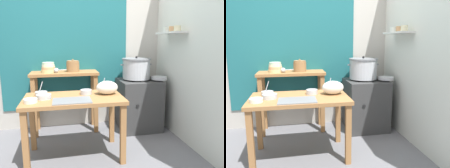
# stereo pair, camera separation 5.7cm
# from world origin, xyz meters

# --- Properties ---
(ground_plane) EXTENTS (9.00, 9.00, 0.00)m
(ground_plane) POSITION_xyz_m (0.00, 0.00, 0.00)
(ground_plane) COLOR slate
(wall_back) EXTENTS (4.40, 0.12, 2.60)m
(wall_back) POSITION_xyz_m (0.08, 1.10, 1.30)
(wall_back) COLOR #B2ADA3
(wall_back) RESTS_ON ground
(wall_right) EXTENTS (0.30, 3.20, 2.60)m
(wall_right) POSITION_xyz_m (1.40, 0.20, 1.30)
(wall_right) COLOR silver
(wall_right) RESTS_ON ground
(prep_table) EXTENTS (1.10, 0.66, 0.72)m
(prep_table) POSITION_xyz_m (-0.10, 0.02, 0.61)
(prep_table) COLOR #9E6B3D
(prep_table) RESTS_ON ground
(back_shelf_table) EXTENTS (0.96, 0.40, 0.90)m
(back_shelf_table) POSITION_xyz_m (-0.18, 0.83, 0.68)
(back_shelf_table) COLOR #9E6B3D
(back_shelf_table) RESTS_ON ground
(stove_block) EXTENTS (0.60, 0.61, 0.78)m
(stove_block) POSITION_xyz_m (0.92, 0.70, 0.38)
(stove_block) COLOR #383838
(stove_block) RESTS_ON ground
(steamer_pot) EXTENTS (0.48, 0.43, 0.34)m
(steamer_pot) POSITION_xyz_m (0.88, 0.72, 0.93)
(steamer_pot) COLOR #B7BABF
(steamer_pot) RESTS_ON stove_block
(clay_pot) EXTENTS (0.18, 0.18, 0.18)m
(clay_pot) POSITION_xyz_m (-0.06, 0.83, 0.98)
(clay_pot) COLOR olive
(clay_pot) RESTS_ON back_shelf_table
(bowl_stack_enamel) EXTENTS (0.20, 0.20, 0.15)m
(bowl_stack_enamel) POSITION_xyz_m (-0.41, 0.82, 0.97)
(bowl_stack_enamel) COLOR #E5C684
(bowl_stack_enamel) RESTS_ON back_shelf_table
(ladle) EXTENTS (0.28, 0.13, 0.07)m
(ladle) POSITION_xyz_m (-0.28, 0.76, 0.94)
(ladle) COLOR #B7BABF
(ladle) RESTS_ON back_shelf_table
(serving_tray) EXTENTS (0.40, 0.28, 0.01)m
(serving_tray) POSITION_xyz_m (-0.13, -0.15, 0.72)
(serving_tray) COLOR slate
(serving_tray) RESTS_ON prep_table
(plastic_bag) EXTENTS (0.26, 0.20, 0.16)m
(plastic_bag) POSITION_xyz_m (0.29, 0.07, 0.80)
(plastic_bag) COLOR silver
(plastic_bag) RESTS_ON prep_table
(wide_pan) EXTENTS (0.23, 0.23, 0.04)m
(wide_pan) POSITION_xyz_m (1.18, 0.57, 0.80)
(wide_pan) COLOR #B7BABF
(wide_pan) RESTS_ON stove_block
(prep_bowl_0) EXTENTS (0.14, 0.14, 0.16)m
(prep_bowl_0) POSITION_xyz_m (-0.46, 0.18, 0.75)
(prep_bowl_0) COLOR #B7BABF
(prep_bowl_0) RESTS_ON prep_table
(prep_bowl_1) EXTENTS (0.13, 0.13, 0.04)m
(prep_bowl_1) POSITION_xyz_m (-0.54, -0.12, 0.74)
(prep_bowl_1) COLOR silver
(prep_bowl_1) RESTS_ON prep_table
(prep_bowl_2) EXTENTS (0.13, 0.13, 0.06)m
(prep_bowl_2) POSITION_xyz_m (0.05, 0.12, 0.75)
(prep_bowl_2) COLOR #B7BABF
(prep_bowl_2) RESTS_ON prep_table
(prep_bowl_3) EXTENTS (0.16, 0.16, 0.05)m
(prep_bowl_3) POSITION_xyz_m (-0.42, 0.01, 0.75)
(prep_bowl_3) COLOR #B7BABF
(prep_bowl_3) RESTS_ON prep_table
(prep_bowl_4) EXTENTS (0.11, 0.11, 0.16)m
(prep_bowl_4) POSITION_xyz_m (0.29, 0.27, 0.75)
(prep_bowl_4) COLOR #B7BABF
(prep_bowl_4) RESTS_ON prep_table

